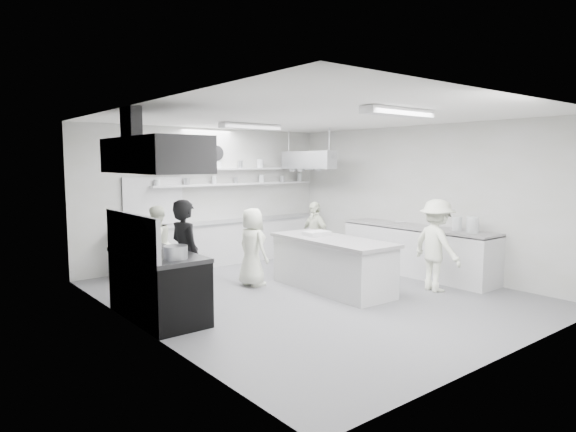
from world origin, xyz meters
TOP-DOWN VIEW (x-y plane):
  - floor at (0.00, 0.00)m, footprint 6.00×7.00m
  - ceiling at (0.00, 0.00)m, footprint 6.00×7.00m
  - wall_back at (0.00, 3.50)m, footprint 6.00×0.04m
  - wall_front at (0.00, -3.50)m, footprint 6.00×0.04m
  - wall_left at (-3.00, 0.00)m, footprint 0.04×7.00m
  - wall_right at (3.00, 0.00)m, footprint 0.04×7.00m
  - stove at (-2.60, 0.40)m, footprint 0.80×1.80m
  - exhaust_hood at (-2.60, 0.40)m, footprint 0.85×2.00m
  - back_counter at (0.30, 3.20)m, footprint 5.00×0.60m
  - shelf_lower at (0.70, 3.37)m, footprint 4.20×0.26m
  - shelf_upper at (0.70, 3.37)m, footprint 4.20×0.26m
  - pass_through_window at (-1.30, 3.48)m, footprint 1.30×0.04m
  - wall_clock at (0.20, 3.46)m, footprint 0.32×0.05m
  - right_counter at (2.65, -0.20)m, footprint 0.74×3.30m
  - pot_rack at (2.00, 2.40)m, footprint 0.30×1.60m
  - light_fixture_front at (0.00, -1.80)m, footprint 1.30×0.25m
  - light_fixture_rear at (0.00, 1.80)m, footprint 1.30×0.25m
  - prep_island at (0.49, 0.00)m, footprint 0.96×2.39m
  - stove_pot at (-2.60, 0.68)m, footprint 0.36×0.36m
  - cook_stove at (-2.15, 0.42)m, footprint 0.45×0.65m
  - cook_back at (-1.72, 2.44)m, footprint 0.85×0.77m
  - cook_island_left at (-0.45, 1.11)m, footprint 0.48×0.71m
  - cook_island_right at (1.42, 1.50)m, footprint 0.39×0.85m
  - cook_right at (1.85, -1.20)m, footprint 0.81×1.15m
  - bowl_island_a at (0.60, 0.55)m, footprint 0.33×0.33m
  - bowl_island_b at (0.63, 0.50)m, footprint 0.24×0.24m
  - bowl_right at (2.84, 0.41)m, footprint 0.32×0.32m

SIDE VIEW (x-z plane):
  - floor at x=0.00m, z-range -0.02..0.00m
  - prep_island at x=0.49m, z-range 0.00..0.87m
  - stove at x=-2.60m, z-range 0.00..0.90m
  - back_counter at x=0.30m, z-range 0.00..0.92m
  - right_counter at x=2.65m, z-range 0.00..0.94m
  - cook_island_right at x=1.42m, z-range 0.00..1.42m
  - cook_island_left at x=-0.45m, z-range 0.00..1.43m
  - cook_back at x=-1.72m, z-range 0.00..1.45m
  - cook_right at x=1.85m, z-range 0.00..1.61m
  - cook_stove at x=-2.15m, z-range 0.00..1.70m
  - bowl_island_b at x=0.63m, z-range 0.87..0.93m
  - bowl_island_a at x=0.60m, z-range 0.87..0.93m
  - bowl_right at x=2.84m, z-range 0.94..1.00m
  - stove_pot at x=-2.60m, z-range 0.91..1.18m
  - pass_through_window at x=-1.30m, z-range 0.95..1.95m
  - wall_back at x=0.00m, z-range 0.00..3.00m
  - wall_front at x=0.00m, z-range 0.00..3.00m
  - wall_left at x=-3.00m, z-range 0.00..3.00m
  - wall_right at x=3.00m, z-range 0.00..3.00m
  - shelf_lower at x=0.70m, z-range 1.73..1.77m
  - shelf_upper at x=0.70m, z-range 2.08..2.12m
  - pot_rack at x=2.00m, z-range 2.10..2.50m
  - exhaust_hood at x=-2.60m, z-range 2.10..2.60m
  - wall_clock at x=0.20m, z-range 2.29..2.61m
  - light_fixture_front at x=0.00m, z-range 2.89..2.99m
  - light_fixture_rear at x=0.00m, z-range 2.89..2.99m
  - ceiling at x=0.00m, z-range 3.00..3.02m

